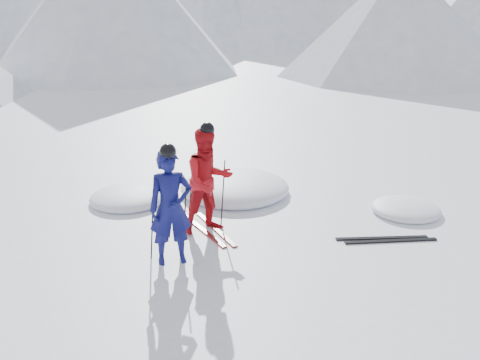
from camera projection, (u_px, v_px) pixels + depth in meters
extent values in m
plane|color=white|center=(356.00, 236.00, 9.38)|extent=(160.00, 160.00, 0.00)
cone|color=#B2BCD1|center=(398.00, 19.00, 29.33)|extent=(14.00, 14.00, 6.50)
imported|color=#0D0F52|center=(171.00, 208.00, 8.15)|extent=(0.72, 0.49, 1.92)
imported|color=#B40E15|center=(208.00, 181.00, 9.30)|extent=(1.13, 0.98, 1.98)
cylinder|color=black|center=(152.00, 224.00, 8.33)|extent=(0.13, 0.09, 1.28)
cylinder|color=black|center=(185.00, 219.00, 8.54)|extent=(0.13, 0.08, 1.28)
cylinder|color=black|center=(191.00, 194.00, 9.57)|extent=(0.13, 0.10, 1.32)
cylinder|color=black|center=(223.00, 194.00, 9.61)|extent=(0.13, 0.09, 1.32)
cube|color=black|center=(203.00, 230.00, 9.59)|extent=(0.59, 1.65, 0.03)
cube|color=black|center=(216.00, 229.00, 9.64)|extent=(0.48, 1.67, 0.03)
cube|color=black|center=(382.00, 238.00, 9.27)|extent=(1.69, 0.39, 0.03)
cube|color=black|center=(391.00, 241.00, 9.15)|extent=(1.70, 0.33, 0.03)
ellipsoid|color=white|center=(129.00, 201.00, 11.06)|extent=(1.68, 1.68, 0.37)
ellipsoid|color=white|center=(406.00, 212.00, 10.46)|extent=(1.40, 1.40, 0.31)
ellipsoid|color=white|center=(235.00, 192.00, 11.57)|extent=(2.47, 2.47, 0.54)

